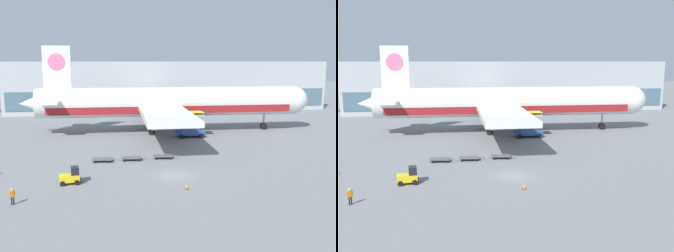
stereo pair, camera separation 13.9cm
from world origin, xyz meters
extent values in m
plane|color=slate|center=(0.00, 0.00, 0.00)|extent=(400.00, 400.00, 0.00)
cube|color=#B2B7BC|center=(10.76, 65.43, 7.00)|extent=(90.00, 18.00, 14.00)
cube|color=slate|center=(10.76, 56.33, 3.85)|extent=(88.20, 0.20, 4.90)
cylinder|color=white|center=(4.76, 29.43, 6.10)|extent=(52.18, 7.76, 5.80)
cube|color=maroon|center=(4.76, 29.43, 4.79)|extent=(48.02, 7.49, 1.45)
sphere|color=white|center=(30.74, 28.45, 6.10)|extent=(5.68, 5.68, 5.68)
cone|color=white|center=(-21.22, 30.41, 6.10)|extent=(6.58, 5.75, 5.51)
cube|color=white|center=(-17.07, 30.25, 13.00)|extent=(5.21, 0.64, 8.00)
cylinder|color=pink|center=(-17.07, 30.25, 13.96)|extent=(3.22, 0.67, 3.20)
cube|color=white|center=(-18.11, 30.29, 6.68)|extent=(4.09, 13.13, 0.50)
cube|color=white|center=(2.16, 29.53, 5.38)|extent=(9.81, 48.27, 0.90)
cylinder|color=#9EA0A5|center=(1.78, 19.45, 3.58)|extent=(4.30, 2.96, 2.80)
cylinder|color=#9EA0A5|center=(2.54, 39.60, 3.58)|extent=(4.30, 2.96, 2.80)
cylinder|color=#9EA0A5|center=(24.50, 28.68, 2.65)|extent=(0.36, 0.36, 4.00)
cylinder|color=black|center=(24.50, 28.68, 0.65)|extent=(1.33, 0.95, 1.30)
cylinder|color=#9EA0A5|center=(0.48, 26.39, 2.65)|extent=(0.36, 0.36, 4.00)
cylinder|color=black|center=(0.48, 26.39, 0.65)|extent=(1.33, 0.95, 1.30)
cylinder|color=#9EA0A5|center=(0.72, 32.78, 2.65)|extent=(0.36, 0.36, 4.00)
cylinder|color=black|center=(0.72, 32.78, 0.65)|extent=(1.33, 0.95, 1.30)
cube|color=#284C99|center=(7.42, 23.56, 0.80)|extent=(5.31, 3.19, 0.70)
cube|color=#B2B2B7|center=(7.42, 23.56, 4.15)|extent=(5.04, 3.03, 0.30)
cube|color=yellow|center=(7.42, 23.56, 4.70)|extent=(5.04, 3.03, 0.08)
cube|color=#284C99|center=(7.42, 23.56, 2.65)|extent=(4.26, 0.32, 3.13)
cube|color=#284C99|center=(7.42, 23.56, 2.65)|extent=(4.26, 0.32, 3.13)
cylinder|color=black|center=(9.42, 24.98, 0.45)|extent=(0.91, 0.39, 0.90)
cylinder|color=black|center=(9.31, 21.99, 0.45)|extent=(0.91, 0.39, 0.90)
cylinder|color=black|center=(5.52, 25.13, 0.45)|extent=(0.91, 0.39, 0.90)
cylinder|color=black|center=(5.41, 22.13, 0.45)|extent=(0.91, 0.39, 0.90)
cube|color=yellow|center=(-12.69, -0.93, 0.70)|extent=(2.44, 1.65, 0.80)
cube|color=black|center=(-12.04, -0.86, 1.55)|extent=(1.03, 1.33, 0.90)
cube|color=black|center=(-11.47, -0.79, 0.42)|extent=(0.30, 1.27, 0.24)
cylinder|color=black|center=(-11.97, -0.14, 0.30)|extent=(0.62, 0.31, 0.60)
cylinder|color=black|center=(-11.81, -1.53, 0.30)|extent=(0.62, 0.31, 0.60)
cylinder|color=black|center=(-13.57, -0.32, 0.30)|extent=(0.62, 0.31, 0.60)
cylinder|color=black|center=(-13.41, -1.71, 0.30)|extent=(0.62, 0.31, 0.60)
cube|color=#56565B|center=(-8.95, 8.19, 0.42)|extent=(2.94, 1.79, 0.12)
cube|color=#56565B|center=(-7.11, 8.00, 0.42)|extent=(0.90, 0.17, 0.08)
cylinder|color=black|center=(-7.91, 8.72, 0.18)|extent=(0.37, 0.18, 0.36)
cylinder|color=black|center=(-8.04, 7.46, 0.18)|extent=(0.37, 0.18, 0.36)
cylinder|color=black|center=(-9.86, 8.93, 0.18)|extent=(0.37, 0.18, 0.36)
cylinder|color=black|center=(-9.99, 7.66, 0.18)|extent=(0.37, 0.18, 0.36)
cube|color=#56565B|center=(-4.81, 8.29, 0.42)|extent=(2.94, 1.79, 0.12)
cube|color=#56565B|center=(-2.97, 8.10, 0.42)|extent=(0.90, 0.17, 0.08)
cylinder|color=black|center=(-3.77, 8.83, 0.18)|extent=(0.37, 0.18, 0.36)
cylinder|color=black|center=(-3.90, 7.56, 0.18)|extent=(0.37, 0.18, 0.36)
cylinder|color=black|center=(-5.72, 9.03, 0.18)|extent=(0.37, 0.18, 0.36)
cylinder|color=black|center=(-5.85, 7.76, 0.18)|extent=(0.37, 0.18, 0.36)
cube|color=#56565B|center=(-0.16, 8.55, 0.42)|extent=(2.94, 1.79, 0.12)
cube|color=#56565B|center=(1.68, 8.35, 0.42)|extent=(0.90, 0.17, 0.08)
cylinder|color=black|center=(0.88, 9.08, 0.18)|extent=(0.37, 0.18, 0.36)
cylinder|color=black|center=(0.75, 7.81, 0.18)|extent=(0.37, 0.18, 0.36)
cylinder|color=black|center=(-1.07, 9.28, 0.18)|extent=(0.37, 0.18, 0.36)
cylinder|color=black|center=(-1.20, 8.01, 0.18)|extent=(0.37, 0.18, 0.36)
cylinder|color=black|center=(-17.63, -6.60, 0.41)|extent=(0.14, 0.14, 0.83)
cylinder|color=black|center=(-17.80, -6.70, 0.41)|extent=(0.14, 0.14, 0.83)
cube|color=orange|center=(-17.72, -6.65, 1.14)|extent=(0.42, 0.37, 0.62)
cylinder|color=orange|center=(-17.51, -6.53, 1.17)|extent=(0.09, 0.09, 0.56)
cylinder|color=orange|center=(-17.93, -6.77, 1.17)|extent=(0.09, 0.09, 0.56)
sphere|color=#DBB28E|center=(-17.72, -6.65, 1.56)|extent=(0.22, 0.22, 0.22)
sphere|color=yellow|center=(-17.72, -6.65, 1.62)|extent=(0.21, 0.21, 0.21)
cube|color=black|center=(0.38, -5.03, 0.02)|extent=(0.40, 0.40, 0.04)
cone|color=orange|center=(0.38, -5.03, 0.33)|extent=(0.32, 0.32, 0.58)
cylinder|color=white|center=(0.38, -5.03, 0.36)|extent=(0.19, 0.19, 0.08)
camera|label=1|loc=(-8.55, -44.10, 14.11)|focal=40.00mm
camera|label=2|loc=(-8.42, -44.12, 14.11)|focal=40.00mm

